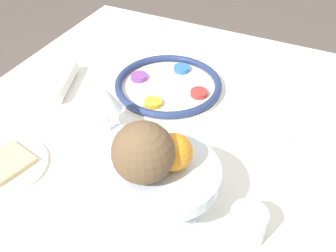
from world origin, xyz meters
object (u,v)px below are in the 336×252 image
coconut (143,152)px  cup_near (247,225)px  seder_plate (168,85)px  fruit_stand (168,178)px  bread_plate (7,164)px  napkin_roll (63,81)px  orange_fruit (174,152)px  wine_glass (106,100)px

coconut → cup_near: coconut is taller
seder_plate → fruit_stand: bearing=25.4°
seder_plate → cup_near: bearing=42.3°
bread_plate → coconut: bearing=94.1°
bread_plate → napkin_roll: napkin_roll is taller
coconut → napkin_roll: coconut is taller
orange_fruit → bread_plate: orange_fruit is taller
fruit_stand → bread_plate: 0.39m
seder_plate → napkin_roll: 0.30m
orange_fruit → cup_near: size_ratio=0.98×
coconut → napkin_roll: (-0.29, -0.42, -0.15)m
coconut → orange_fruit: bearing=138.2°
wine_glass → bread_plate: bearing=-35.0°
seder_plate → bread_plate: size_ratio=1.68×
fruit_stand → orange_fruit: size_ratio=2.85×
fruit_stand → bread_plate: (0.06, -0.38, -0.08)m
cup_near → coconut: bearing=-81.7°
seder_plate → wine_glass: 0.25m
coconut → cup_near: bearing=98.3°
wine_glass → orange_fruit: (0.14, 0.24, 0.05)m
orange_fruit → cup_near: (0.01, 0.16, -0.11)m
fruit_stand → napkin_roll: size_ratio=1.20×
bread_plate → cup_near: bearing=95.7°
seder_plate → orange_fruit: orange_fruit is taller
wine_glass → cup_near: bearing=69.2°
fruit_stand → seder_plate: bearing=-154.6°
seder_plate → coconut: 0.46m
coconut → seder_plate: bearing=-160.4°
cup_near → orange_fruit: bearing=-95.2°
wine_glass → cup_near: wine_glass is taller
wine_glass → coconut: coconut is taller
bread_plate → napkin_roll: (-0.31, -0.08, 0.02)m
orange_fruit → coconut: size_ratio=0.63×
fruit_stand → coconut: coconut is taller
fruit_stand → cup_near: fruit_stand is taller
bread_plate → wine_glass: bearing=145.0°
fruit_stand → cup_near: 0.17m
fruit_stand → orange_fruit: bearing=152.1°
bread_plate → fruit_stand: bearing=98.5°
fruit_stand → orange_fruit: orange_fruit is taller
coconut → napkin_roll: 0.53m
cup_near → wine_glass: bearing=-110.8°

